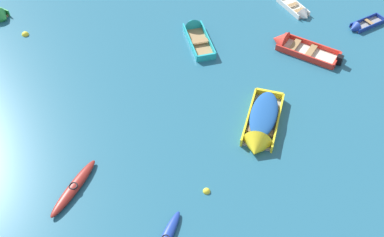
{
  "coord_description": "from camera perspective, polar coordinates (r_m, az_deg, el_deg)",
  "views": [
    {
      "loc": [
        -2.11,
        5.21,
        18.42
      ],
      "look_at": [
        0.0,
        22.2,
        0.15
      ],
      "focal_mm": 44.45,
      "sensor_mm": 36.0,
      "label": 1
    }
  ],
  "objects": [
    {
      "name": "rowboat_white_foreground_center",
      "position": [
        33.27,
        12.74,
        12.36
      ],
      "size": [
        1.86,
        3.04,
        0.85
      ],
      "color": "beige",
      "rests_on": "ground_plane"
    },
    {
      "name": "rowboat_red_cluster_outer",
      "position": [
        30.22,
        11.82,
        8.64
      ],
      "size": [
        4.13,
        3.68,
        1.34
      ],
      "color": "beige",
      "rests_on": "ground_plane"
    },
    {
      "name": "kayak_maroon_back_row_left",
      "position": [
        22.91,
        -14.01,
        -8.06
      ],
      "size": [
        2.33,
        3.3,
        0.34
      ],
      "color": "maroon",
      "rests_on": "ground_plane"
    },
    {
      "name": "rowboat_yellow_midfield_left",
      "position": [
        24.55,
        8.25,
        -1.09
      ],
      "size": [
        3.17,
        4.74,
        1.48
      ],
      "color": "gray",
      "rests_on": "ground_plane"
    },
    {
      "name": "rowboat_turquoise_near_left",
      "position": [
        30.66,
        0.34,
        10.39
      ],
      "size": [
        1.68,
        4.05,
        1.12
      ],
      "color": "#99754C",
      "rests_on": "ground_plane"
    },
    {
      "name": "rowboat_deep_blue_center",
      "position": [
        33.03,
        19.48,
        10.36
      ],
      "size": [
        2.8,
        1.83,
        0.78
      ],
      "color": "gray",
      "rests_on": "ground_plane"
    },
    {
      "name": "mooring_buoy_midfield",
      "position": [
        32.49,
        -19.35,
        9.45
      ],
      "size": [
        0.44,
        0.44,
        0.44
      ],
      "primitive_type": "sphere",
      "color": "yellow",
      "rests_on": "ground_plane"
    },
    {
      "name": "mooring_buoy_between_boats_right",
      "position": [
        22.33,
        1.76,
        -8.74
      ],
      "size": [
        0.35,
        0.35,
        0.35
      ],
      "primitive_type": "sphere",
      "color": "yellow",
      "rests_on": "ground_plane"
    }
  ]
}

